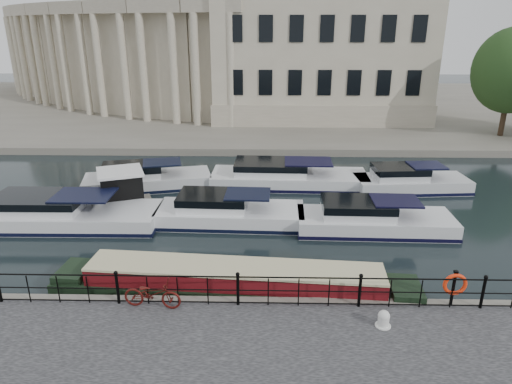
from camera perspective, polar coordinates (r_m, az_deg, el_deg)
ground_plane at (r=17.87m, az=-1.78°, el=-11.30°), size 160.00×160.00×0.00m
far_bank at (r=54.98m, az=0.36°, el=10.66°), size 120.00×42.00×0.55m
railing at (r=15.32m, az=-2.28°, el=-11.85°), size 24.14×0.14×1.22m
civic_building at (r=50.02m, az=-0.90°, el=17.51°), size 53.55×31.84×16.85m
bicycle at (r=15.65m, az=-12.84°, el=-12.29°), size 1.99×0.88×1.01m
mooring_bollard at (r=15.09m, az=15.66°, el=-15.03°), size 0.49×0.49×0.55m
life_ring_post at (r=16.50m, az=23.59°, el=-10.58°), size 0.79×0.20×1.29m
narrowboat at (r=17.00m, az=-2.70°, el=-11.65°), size 13.47×2.80×1.50m
harbour_hut at (r=25.44m, az=-16.43°, el=0.08°), size 3.87×3.58×2.19m
cabin_cruisers at (r=25.05m, az=-2.37°, el=-0.81°), size 26.81×9.56×1.99m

